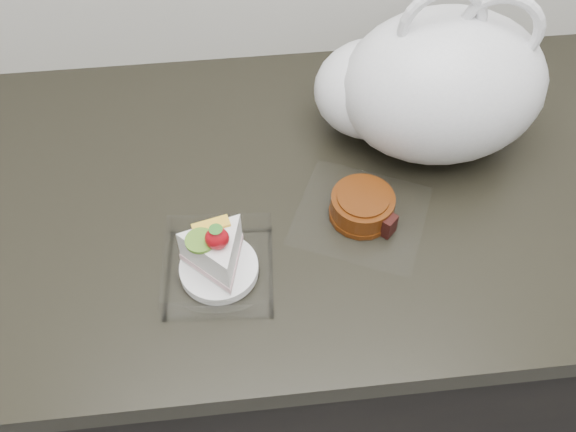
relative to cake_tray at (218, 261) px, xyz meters
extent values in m
cube|color=black|center=(0.16, 0.14, -0.50)|extent=(2.00, 0.60, 0.86)
cube|color=black|center=(0.16, 0.14, -0.05)|extent=(2.04, 0.64, 0.04)
cube|color=white|center=(0.00, 0.00, -0.03)|extent=(0.15, 0.15, 0.00)
cylinder|color=white|center=(0.00, 0.00, -0.02)|extent=(0.10, 0.10, 0.01)
ellipsoid|color=red|center=(0.00, -0.01, 0.06)|extent=(0.03, 0.03, 0.03)
cone|color=#2D7223|center=(0.00, -0.01, 0.08)|extent=(0.02, 0.02, 0.01)
cylinder|color=#60932A|center=(-0.02, 0.00, 0.05)|extent=(0.04, 0.04, 0.00)
cube|color=yellow|center=(0.00, 0.02, 0.05)|extent=(0.05, 0.03, 0.00)
cube|color=white|center=(0.21, 0.08, -0.03)|extent=(0.23, 0.23, 0.00)
cylinder|color=#61240B|center=(0.21, 0.08, -0.01)|extent=(0.11, 0.11, 0.04)
cylinder|color=#61240B|center=(0.21, 0.08, -0.02)|extent=(0.11, 0.11, 0.01)
cylinder|color=#61240B|center=(0.21, 0.08, 0.01)|extent=(0.09, 0.09, 0.00)
cube|color=black|center=(0.23, 0.04, -0.01)|extent=(0.03, 0.03, 0.03)
ellipsoid|color=white|center=(0.34, 0.21, 0.08)|extent=(0.33, 0.27, 0.22)
ellipsoid|color=white|center=(0.25, 0.24, 0.06)|extent=(0.19, 0.18, 0.15)
torus|color=white|center=(0.32, 0.21, 0.18)|extent=(0.12, 0.02, 0.12)
torus|color=white|center=(0.40, 0.21, 0.18)|extent=(0.11, 0.05, 0.11)
camera|label=1|loc=(0.04, -0.47, 0.70)|focal=40.00mm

